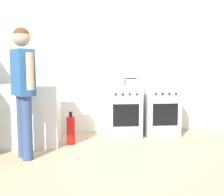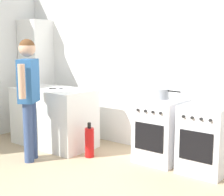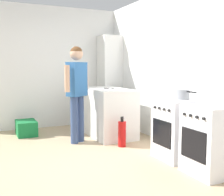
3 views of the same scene
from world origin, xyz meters
The scene contains 11 objects.
ground_plane centered at (0.00, 0.00, 0.00)m, with size 8.00×8.00×0.00m, color tan.
back_wall centered at (0.00, 1.95, 1.30)m, with size 6.00×0.10×2.60m, color white.
counter_unit centered at (-1.35, 1.20, 0.45)m, with size 1.30×0.70×0.90m, color white.
oven_left centered at (0.35, 1.58, 0.43)m, with size 0.56×0.62×0.85m.
oven_right centered at (0.99, 1.58, 0.43)m, with size 0.55×0.62×0.85m.
pot centered at (0.31, 1.65, 0.92)m, with size 0.38×0.20×0.14m.
knife_bread centered at (-1.13, 1.23, 0.90)m, with size 0.34×0.13×0.01m.
knife_carving centered at (-1.26, 1.24, 0.90)m, with size 0.29×0.21×0.01m.
person centered at (-1.08, 0.51, 0.99)m, with size 0.35×0.50×1.66m.
fire_extinguisher centered at (-0.52, 1.10, 0.22)m, with size 0.13×0.13×0.50m.
larder_cabinet centered at (-2.30, 1.68, 1.00)m, with size 0.48×0.44×2.00m, color white.
Camera 2 is at (2.59, -2.41, 1.62)m, focal length 55.00 mm.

